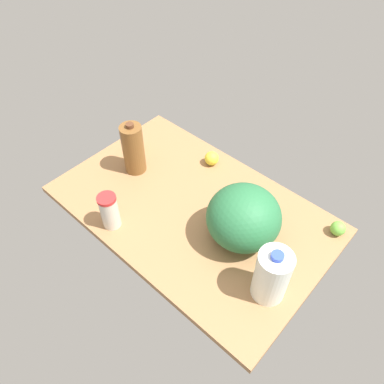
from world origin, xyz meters
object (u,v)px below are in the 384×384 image
Objects in this scene: lime_by_jug at (338,228)px; lemon_near_front at (212,158)px; watermelon at (244,217)px; tumbler_cup at (109,211)px; chocolate_milk_jug at (133,149)px; milk_jug at (272,275)px; lemon_far_back at (134,145)px.

lemon_near_front is (-65.89, -2.58, 0.37)cm from lime_by_jug.
watermelon reaches higher than tumbler_cup.
watermelon is 1.10× the size of chocolate_milk_jug.
lemon_near_front is (-37.53, 25.62, -9.11)cm from watermelon.
chocolate_milk_jug is 96.00cm from lime_by_jug.
chocolate_milk_jug is (-17.89, 29.50, 4.19)cm from tumbler_cup.
milk_jug is 42.78cm from lime_by_jug.
lemon_near_front is at bearing 48.05° from chocolate_milk_jug.
tumbler_cup is 2.12× the size of lemon_far_back.
lemon_near_front is (34.94, 19.20, -0.53)cm from lemon_far_back.
watermelon reaches higher than lime_by_jug.
watermelon is 73.25cm from lemon_far_back.
watermelon is 46.34cm from lemon_near_front.
lemon_far_back is (-72.46, 6.42, -8.57)cm from watermelon.
milk_jug is 97.05cm from lemon_far_back.
lemon_far_back is (-94.73, 19.74, -7.43)cm from milk_jug.
watermelon is at bearing 35.29° from tumbler_cup.
lime_by_jug is at bearing 44.83° from watermelon.
lime_by_jug is at bearing 81.63° from milk_jug.
chocolate_milk_jug reaches higher than lime_by_jug.
lemon_near_front is at bearing 146.93° from milk_jug.
milk_jug reaches higher than lemon_far_back.
milk_jug is at bearing -33.07° from lemon_near_front.
tumbler_cup is 69.13cm from milk_jug.
lemon_far_back is 1.15× the size of lemon_near_front.
tumbler_cup is at bearing -164.81° from milk_jug.
watermelon is 54.53cm from tumbler_cup.
lime_by_jug is (6.11, 41.52, -8.33)cm from milk_jug.
lemon_near_front is at bearing 28.79° from lemon_far_back.
chocolate_milk_jug is (-84.54, 11.40, 1.26)cm from milk_jug.
watermelon reaches higher than milk_jug.
chocolate_milk_jug is 4.37× the size of lime_by_jug.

